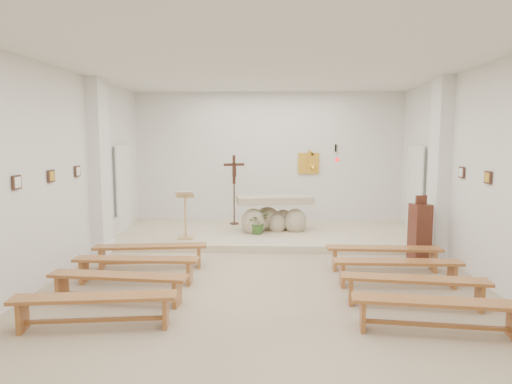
{
  "coord_description": "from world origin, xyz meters",
  "views": [
    {
      "loc": [
        0.1,
        -7.01,
        2.37
      ],
      "look_at": [
        -0.21,
        1.6,
        1.3
      ],
      "focal_mm": 32.0,
      "sensor_mm": 36.0,
      "label": 1
    }
  ],
  "objects_px": {
    "lectern": "(185,215)",
    "bench_right_third": "(414,285)",
    "crucifix_stand": "(234,185)",
    "bench_right_second": "(397,267)",
    "altar": "(274,216)",
    "bench_left_second": "(136,264)",
    "donation_pedestal": "(420,231)",
    "bench_right_fourth": "(436,309)",
    "bench_left_front": "(151,251)",
    "bench_left_fourth": "(95,304)",
    "bench_left_third": "(118,282)",
    "bench_right_front": "(384,253)"
  },
  "relations": [
    {
      "from": "lectern",
      "to": "bench_right_third",
      "type": "relative_size",
      "value": 0.52
    },
    {
      "from": "crucifix_stand",
      "to": "bench_right_second",
      "type": "bearing_deg",
      "value": -74.94
    },
    {
      "from": "altar",
      "to": "lectern",
      "type": "distance_m",
      "value": 2.12
    },
    {
      "from": "bench_left_second",
      "to": "bench_right_third",
      "type": "xyz_separation_m",
      "value": [
        4.15,
        -0.87,
        0.0
      ]
    },
    {
      "from": "lectern",
      "to": "donation_pedestal",
      "type": "xyz_separation_m",
      "value": [
        4.7,
        -0.97,
        -0.12
      ]
    },
    {
      "from": "bench_left_second",
      "to": "bench_right_fourth",
      "type": "height_order",
      "value": "same"
    },
    {
      "from": "altar",
      "to": "bench_left_second",
      "type": "relative_size",
      "value": 0.92
    },
    {
      "from": "lectern",
      "to": "crucifix_stand",
      "type": "xyz_separation_m",
      "value": [
        0.92,
        1.68,
        0.49
      ]
    },
    {
      "from": "bench_left_second",
      "to": "bench_left_front",
      "type": "bearing_deg",
      "value": 90.26
    },
    {
      "from": "donation_pedestal",
      "to": "bench_left_front",
      "type": "bearing_deg",
      "value": 175.71
    },
    {
      "from": "bench_left_front",
      "to": "bench_left_fourth",
      "type": "relative_size",
      "value": 1.0
    },
    {
      "from": "bench_right_second",
      "to": "bench_left_fourth",
      "type": "height_order",
      "value": "same"
    },
    {
      "from": "bench_left_third",
      "to": "lectern",
      "type": "bearing_deg",
      "value": 90.39
    },
    {
      "from": "bench_left_second",
      "to": "bench_left_third",
      "type": "xyz_separation_m",
      "value": [
        0.0,
        -0.87,
        0.0
      ]
    },
    {
      "from": "lectern",
      "to": "bench_left_fourth",
      "type": "distance_m",
      "value": 4.35
    },
    {
      "from": "bench_right_second",
      "to": "bench_left_third",
      "type": "xyz_separation_m",
      "value": [
        -4.15,
        -0.87,
        0.0
      ]
    },
    {
      "from": "bench_left_third",
      "to": "bench_right_third",
      "type": "height_order",
      "value": "same"
    },
    {
      "from": "donation_pedestal",
      "to": "altar",
      "type": "bearing_deg",
      "value": 133.36
    },
    {
      "from": "bench_left_third",
      "to": "bench_left_fourth",
      "type": "distance_m",
      "value": 0.87
    },
    {
      "from": "altar",
      "to": "bench_right_second",
      "type": "bearing_deg",
      "value": -71.76
    },
    {
      "from": "donation_pedestal",
      "to": "bench_left_front",
      "type": "relative_size",
      "value": 0.62
    },
    {
      "from": "bench_right_front",
      "to": "lectern",
      "type": "bearing_deg",
      "value": 157.11
    },
    {
      "from": "donation_pedestal",
      "to": "bench_right_second",
      "type": "distance_m",
      "value": 1.85
    },
    {
      "from": "donation_pedestal",
      "to": "bench_right_front",
      "type": "distance_m",
      "value": 1.17
    },
    {
      "from": "lectern",
      "to": "bench_left_front",
      "type": "height_order",
      "value": "lectern"
    },
    {
      "from": "bench_right_fourth",
      "to": "bench_right_second",
      "type": "bearing_deg",
      "value": 96.56
    },
    {
      "from": "altar",
      "to": "bench_left_third",
      "type": "distance_m",
      "value": 4.89
    },
    {
      "from": "lectern",
      "to": "bench_left_second",
      "type": "distance_m",
      "value": 2.63
    },
    {
      "from": "bench_left_front",
      "to": "bench_right_third",
      "type": "bearing_deg",
      "value": -29.67
    },
    {
      "from": "bench_left_front",
      "to": "bench_left_fourth",
      "type": "xyz_separation_m",
      "value": [
        0.0,
        -2.6,
        0.0
      ]
    },
    {
      "from": "bench_left_third",
      "to": "bench_left_fourth",
      "type": "xyz_separation_m",
      "value": [
        0.0,
        -0.87,
        0.0
      ]
    },
    {
      "from": "crucifix_stand",
      "to": "bench_right_second",
      "type": "height_order",
      "value": "crucifix_stand"
    },
    {
      "from": "altar",
      "to": "crucifix_stand",
      "type": "xyz_separation_m",
      "value": [
        -0.99,
        0.78,
        0.66
      ]
    },
    {
      "from": "altar",
      "to": "bench_right_fourth",
      "type": "xyz_separation_m",
      "value": [
        1.94,
        -5.22,
        -0.18
      ]
    },
    {
      "from": "bench_left_second",
      "to": "bench_right_second",
      "type": "xyz_separation_m",
      "value": [
        4.15,
        0.0,
        0.0
      ]
    },
    {
      "from": "lectern",
      "to": "bench_right_second",
      "type": "height_order",
      "value": "lectern"
    },
    {
      "from": "bench_right_second",
      "to": "bench_left_fourth",
      "type": "bearing_deg",
      "value": -157.3
    },
    {
      "from": "altar",
      "to": "donation_pedestal",
      "type": "bearing_deg",
      "value": -44.55
    },
    {
      "from": "altar",
      "to": "crucifix_stand",
      "type": "distance_m",
      "value": 1.42
    },
    {
      "from": "donation_pedestal",
      "to": "bench_left_second",
      "type": "height_order",
      "value": "donation_pedestal"
    },
    {
      "from": "crucifix_stand",
      "to": "bench_right_second",
      "type": "relative_size",
      "value": 0.87
    },
    {
      "from": "bench_left_second",
      "to": "bench_right_third",
      "type": "bearing_deg",
      "value": -11.55
    },
    {
      "from": "crucifix_stand",
      "to": "bench_left_third",
      "type": "height_order",
      "value": "crucifix_stand"
    },
    {
      "from": "donation_pedestal",
      "to": "bench_left_fourth",
      "type": "bearing_deg",
      "value": -159.02
    },
    {
      "from": "bench_left_fourth",
      "to": "altar",
      "type": "bearing_deg",
      "value": 60.11
    },
    {
      "from": "bench_left_third",
      "to": "bench_right_fourth",
      "type": "xyz_separation_m",
      "value": [
        4.15,
        -0.87,
        0.0
      ]
    },
    {
      "from": "bench_right_second",
      "to": "bench_left_fourth",
      "type": "xyz_separation_m",
      "value": [
        -4.15,
        -1.73,
        0.0
      ]
    },
    {
      "from": "bench_left_fourth",
      "to": "bench_right_fourth",
      "type": "xyz_separation_m",
      "value": [
        4.15,
        0.0,
        0.0
      ]
    },
    {
      "from": "crucifix_stand",
      "to": "bench_right_fourth",
      "type": "distance_m",
      "value": 6.73
    },
    {
      "from": "lectern",
      "to": "crucifix_stand",
      "type": "distance_m",
      "value": 1.97
    }
  ]
}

